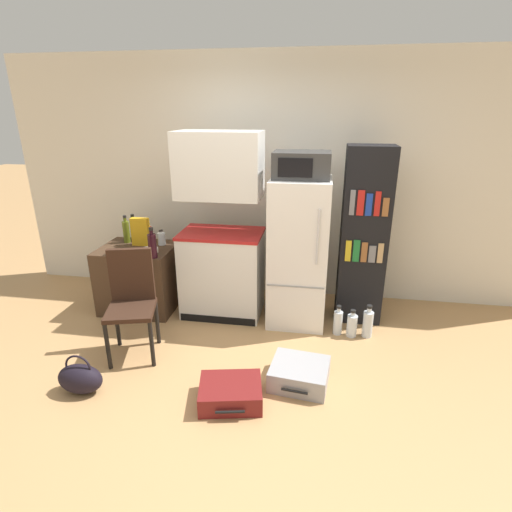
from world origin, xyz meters
TOP-DOWN VIEW (x-y plane):
  - ground_plane at (0.00, 0.00)m, footprint 24.00×24.00m
  - wall_back at (0.20, 2.00)m, footprint 6.40×0.10m
  - side_table at (-1.33, 1.28)m, footprint 0.78×0.63m
  - kitchen_hutch at (-0.40, 1.33)m, footprint 0.84×0.56m
  - refrigerator at (0.39, 1.30)m, footprint 0.57×0.63m
  - microwave at (0.39, 1.29)m, footprint 0.53×0.40m
  - bookshelf at (1.03, 1.43)m, footprint 0.45×0.34m
  - bottle_ketchup_red at (-1.28, 1.52)m, footprint 0.07×0.07m
  - bottle_olive_oil at (-1.50, 1.43)m, footprint 0.07×0.07m
  - bottle_green_tall at (-1.47, 1.53)m, footprint 0.07×0.07m
  - bottle_clear_short at (-1.10, 1.42)m, footprint 0.08×0.08m
  - bottle_wine_dark at (-1.03, 1.02)m, footprint 0.08×0.08m
  - bowl at (-1.12, 1.15)m, footprint 0.16×0.16m
  - cereal_box at (-1.31, 1.37)m, footprint 0.19×0.07m
  - chair at (-1.01, 0.47)m, footprint 0.49×0.49m
  - suitcase_large_flat at (0.49, 0.23)m, footprint 0.50×0.47m
  - suitcase_small_flat at (-0.01, -0.08)m, footprint 0.53×0.46m
  - handbag at (-1.19, -0.16)m, footprint 0.36×0.20m
  - water_bottle_front at (0.82, 1.05)m, footprint 0.09×0.09m
  - water_bottle_middle at (0.95, 1.03)m, footprint 0.10×0.10m
  - water_bottle_back at (1.10, 1.05)m, footprint 0.10×0.10m

SIDE VIEW (x-z plane):
  - ground_plane at x=0.00m, z-range 0.00..0.00m
  - suitcase_small_flat at x=-0.01m, z-range 0.00..0.16m
  - suitcase_large_flat at x=0.49m, z-range 0.00..0.17m
  - water_bottle_middle at x=0.95m, z-range -0.02..0.26m
  - handbag at x=-1.19m, z-range -0.04..0.29m
  - water_bottle_front at x=0.82m, z-range -0.02..0.28m
  - water_bottle_back at x=1.10m, z-range -0.03..0.31m
  - side_table at x=-1.33m, z-range 0.00..0.70m
  - chair at x=-1.01m, z-range 0.08..1.04m
  - bowl at x=-1.12m, z-range 0.70..0.75m
  - refrigerator at x=0.39m, z-range 0.00..1.48m
  - bottle_clear_short at x=-1.10m, z-range 0.69..0.86m
  - bottle_ketchup_red at x=-1.28m, z-range 0.69..0.89m
  - bottle_green_tall at x=-1.47m, z-range 0.68..0.97m
  - bottle_olive_oil at x=-1.50m, z-range 0.68..0.99m
  - bottle_wine_dark at x=-1.03m, z-range 0.68..0.99m
  - cereal_box at x=-1.31m, z-range 0.70..1.00m
  - kitchen_hutch at x=-0.40m, z-range -0.08..1.82m
  - bookshelf at x=1.03m, z-range 0.00..1.78m
  - wall_back at x=0.20m, z-range 0.00..2.67m
  - microwave at x=0.39m, z-range 1.48..1.73m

